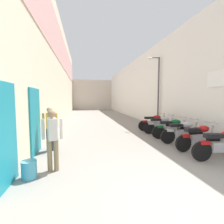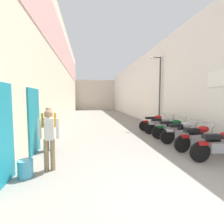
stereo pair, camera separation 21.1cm
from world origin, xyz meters
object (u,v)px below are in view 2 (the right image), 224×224
(motorcycle_fourth, at_px, (172,128))
(motorcycle_fifth, at_px, (162,125))
(motorcycle_third, at_px, (182,132))
(water_jug_near_door, at_px, (25,169))
(motorcycle_sixth, at_px, (155,122))
(pedestrian_by_doorway, at_px, (49,135))
(motorcycle_nearest, at_px, (221,145))
(street_lamp, at_px, (158,86))
(motorcycle_second, at_px, (198,137))
(pedestrian_mid_alley, at_px, (49,125))

(motorcycle_fourth, distance_m, motorcycle_fifth, 1.04)
(motorcycle_third, xyz_separation_m, water_jug_near_door, (-5.32, -2.08, -0.29))
(motorcycle_sixth, bearing_deg, water_jug_near_door, -137.78)
(motorcycle_sixth, bearing_deg, pedestrian_by_doorway, -137.07)
(motorcycle_nearest, relative_size, motorcycle_third, 1.00)
(water_jug_near_door, xyz_separation_m, street_lamp, (6.02, 5.97, 2.44))
(motorcycle_sixth, height_order, water_jug_near_door, motorcycle_sixth)
(pedestrian_by_doorway, xyz_separation_m, street_lamp, (5.54, 5.64, 1.73))
(motorcycle_second, height_order, motorcycle_fifth, same)
(motorcycle_second, distance_m, pedestrian_by_doorway, 4.92)
(motorcycle_second, bearing_deg, motorcycle_nearest, -90.00)
(motorcycle_fifth, bearing_deg, motorcycle_third, -90.00)
(motorcycle_fourth, distance_m, motorcycle_sixth, 1.93)
(pedestrian_by_doorway, bearing_deg, motorcycle_fourth, 28.02)
(motorcycle_fourth, height_order, motorcycle_sixth, same)
(motorcycle_fifth, distance_m, pedestrian_by_doorway, 6.06)
(street_lamp, bearing_deg, motorcycle_sixth, -121.45)
(motorcycle_fifth, xyz_separation_m, pedestrian_by_doorway, (-4.84, -3.62, 0.42))
(motorcycle_sixth, distance_m, pedestrian_mid_alley, 5.92)
(motorcycle_third, height_order, motorcycle_sixth, same)
(motorcycle_fifth, xyz_separation_m, motorcycle_sixth, (0.00, 0.89, 0.00))
(motorcycle_nearest, relative_size, motorcycle_sixth, 1.00)
(motorcycle_sixth, relative_size, street_lamp, 0.41)
(motorcycle_fourth, relative_size, street_lamp, 0.41)
(water_jug_near_door, bearing_deg, motorcycle_second, 11.90)
(motorcycle_fourth, distance_m, pedestrian_mid_alley, 5.30)
(pedestrian_by_doorway, height_order, street_lamp, street_lamp)
(pedestrian_by_doorway, xyz_separation_m, pedestrian_mid_alley, (-0.38, 1.75, 0.00))
(pedestrian_mid_alley, xyz_separation_m, water_jug_near_door, (-0.10, -2.07, -0.71))
(motorcycle_third, bearing_deg, motorcycle_fourth, 90.00)
(motorcycle_nearest, distance_m, pedestrian_mid_alley, 5.58)
(motorcycle_fourth, distance_m, pedestrian_by_doorway, 5.50)
(motorcycle_nearest, distance_m, water_jug_near_door, 5.33)
(motorcycle_third, bearing_deg, motorcycle_second, -90.00)
(motorcycle_nearest, height_order, motorcycle_sixth, same)
(motorcycle_sixth, bearing_deg, pedestrian_mid_alley, -152.19)
(motorcycle_second, height_order, water_jug_near_door, motorcycle_second)
(pedestrian_by_doorway, distance_m, pedestrian_mid_alley, 1.79)
(motorcycle_nearest, bearing_deg, motorcycle_third, 90.00)
(water_jug_near_door, height_order, street_lamp, street_lamp)
(motorcycle_sixth, bearing_deg, motorcycle_nearest, -90.00)
(motorcycle_second, relative_size, motorcycle_fourth, 1.00)
(motorcycle_fourth, height_order, pedestrian_by_doorway, pedestrian_by_doorway)
(motorcycle_third, xyz_separation_m, motorcycle_sixth, (0.00, 2.74, 0.00))
(motorcycle_sixth, height_order, street_lamp, street_lamp)
(motorcycle_sixth, distance_m, pedestrian_by_doorway, 6.62)
(motorcycle_second, distance_m, pedestrian_mid_alley, 5.32)
(street_lamp, bearing_deg, motorcycle_nearest, -96.82)
(motorcycle_third, distance_m, water_jug_near_door, 5.72)
(pedestrian_mid_alley, bearing_deg, motorcycle_second, -10.36)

